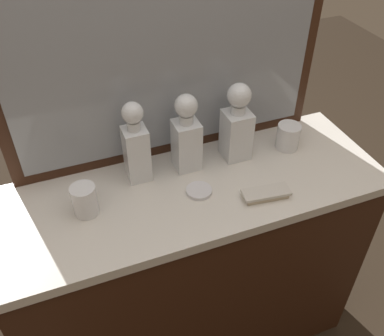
% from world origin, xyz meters
% --- Properties ---
extents(ground_plane, '(6.00, 6.00, 0.00)m').
position_xyz_m(ground_plane, '(0.00, 0.00, 0.00)').
color(ground_plane, '#2D2319').
extents(dresser, '(1.29, 0.46, 0.88)m').
position_xyz_m(dresser, '(0.00, 0.00, 0.44)').
color(dresser, '#381E11').
rests_on(dresser, ground_plane).
extents(dresser_mirror, '(1.07, 0.03, 0.66)m').
position_xyz_m(dresser_mirror, '(0.00, 0.21, 1.21)').
color(dresser_mirror, '#381E11').
rests_on(dresser_mirror, dresser).
extents(crystal_decanter_rear, '(0.09, 0.09, 0.28)m').
position_xyz_m(crystal_decanter_rear, '(0.20, 0.10, 0.99)').
color(crystal_decanter_rear, white).
rests_on(crystal_decanter_rear, dresser).
extents(crystal_decanter_far_right, '(0.08, 0.08, 0.28)m').
position_xyz_m(crystal_decanter_far_right, '(0.02, 0.11, 0.99)').
color(crystal_decanter_far_right, white).
rests_on(crystal_decanter_far_right, dresser).
extents(crystal_decanter_far_left, '(0.07, 0.07, 0.28)m').
position_xyz_m(crystal_decanter_far_left, '(-0.15, 0.11, 0.99)').
color(crystal_decanter_far_left, white).
rests_on(crystal_decanter_far_left, dresser).
extents(crystal_tumbler_right, '(0.08, 0.08, 0.09)m').
position_xyz_m(crystal_tumbler_right, '(0.40, 0.08, 0.92)').
color(crystal_tumbler_right, white).
rests_on(crystal_tumbler_right, dresser).
extents(crystal_tumbler_rear, '(0.08, 0.08, 0.10)m').
position_xyz_m(crystal_tumbler_rear, '(-0.34, 0.01, 0.92)').
color(crystal_tumbler_rear, white).
rests_on(crystal_tumbler_rear, dresser).
extents(silver_brush_far_right, '(0.16, 0.08, 0.02)m').
position_xyz_m(silver_brush_far_right, '(0.20, -0.13, 0.89)').
color(silver_brush_far_right, '#B7A88C').
rests_on(silver_brush_far_right, dresser).
extents(porcelain_dish, '(0.08, 0.08, 0.01)m').
position_xyz_m(porcelain_dish, '(0.01, -0.03, 0.88)').
color(porcelain_dish, silver).
rests_on(porcelain_dish, dresser).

